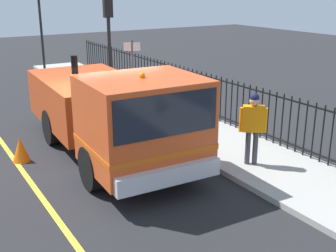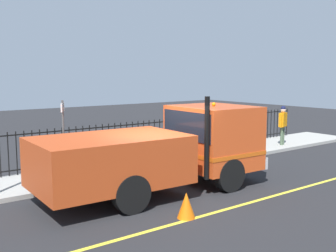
# 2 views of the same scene
# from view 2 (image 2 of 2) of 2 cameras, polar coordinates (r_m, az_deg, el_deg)

# --- Properties ---
(ground_plane) EXTENTS (58.32, 58.32, 0.00)m
(ground_plane) POSITION_cam_2_polar(r_m,az_deg,el_deg) (11.57, -1.29, -9.58)
(ground_plane) COLOR #232326
(ground_plane) RESTS_ON ground
(sidewalk_slab) EXTENTS (2.42, 26.51, 0.13)m
(sidewalk_slab) POSITION_cam_2_polar(r_m,az_deg,el_deg) (14.08, -8.74, -6.29)
(sidewalk_slab) COLOR #A3A099
(sidewalk_slab) RESTS_ON ground
(lane_marking) EXTENTS (0.12, 23.86, 0.01)m
(lane_marking) POSITION_cam_2_polar(r_m,az_deg,el_deg) (10.11, 5.48, -12.13)
(lane_marking) COLOR yellow
(lane_marking) RESTS_ON ground
(work_truck) EXTENTS (2.67, 6.81, 2.75)m
(work_truck) POSITION_cam_2_polar(r_m,az_deg,el_deg) (11.76, 0.34, -2.80)
(work_truck) COLOR #D84C1E
(work_truck) RESTS_ON ground
(worker_standing) EXTENTS (0.52, 0.47, 1.72)m
(worker_standing) POSITION_cam_2_polar(r_m,az_deg,el_deg) (15.06, 1.31, -0.98)
(worker_standing) COLOR orange
(worker_standing) RESTS_ON sidewalk_slab
(pedestrian_distant) EXTENTS (0.37, 0.62, 1.77)m
(pedestrian_distant) POSITION_cam_2_polar(r_m,az_deg,el_deg) (19.23, 15.65, 0.66)
(pedestrian_distant) COLOR orange
(pedestrian_distant) RESTS_ON sidewalk_slab
(iron_fence) EXTENTS (0.04, 22.57, 1.41)m
(iron_fence) POSITION_cam_2_polar(r_m,az_deg,el_deg) (14.86, -10.79, -2.55)
(iron_fence) COLOR black
(iron_fence) RESTS_ON sidewalk_slab
(utility_cabinet) EXTENTS (0.75, 0.47, 1.22)m
(utility_cabinet) POSITION_cam_2_polar(r_m,az_deg,el_deg) (17.71, 7.93, -1.23)
(utility_cabinet) COLOR gray
(utility_cabinet) RESTS_ON sidewalk_slab
(traffic_cone) EXTENTS (0.43, 0.43, 0.61)m
(traffic_cone) POSITION_cam_2_polar(r_m,az_deg,el_deg) (9.77, 2.55, -10.92)
(traffic_cone) COLOR orange
(traffic_cone) RESTS_ON ground
(street_sign) EXTENTS (0.44, 0.28, 2.48)m
(street_sign) POSITION_cam_2_polar(r_m,az_deg,el_deg) (12.01, -14.31, -1.01)
(street_sign) COLOR #4C4C4C
(street_sign) RESTS_ON sidewalk_slab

